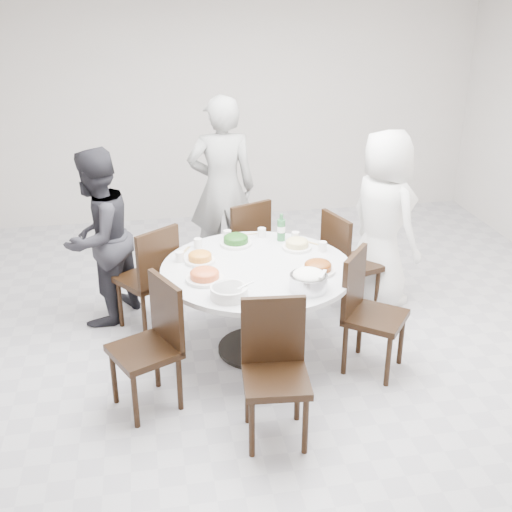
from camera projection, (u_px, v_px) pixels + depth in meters
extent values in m
cube|color=#BAB9BE|center=(287.00, 331.00, 5.54)|extent=(6.00, 6.00, 0.01)
cube|color=silver|center=(234.00, 104.00, 7.68)|extent=(6.00, 0.01, 2.80)
cube|color=silver|center=(481.00, 414.00, 2.28)|extent=(6.00, 0.01, 2.80)
cylinder|color=silver|center=(257.00, 309.00, 5.13)|extent=(1.50, 1.50, 0.75)
cube|color=black|center=(352.00, 262.00, 5.72)|extent=(0.53, 0.53, 0.95)
cube|color=black|center=(240.00, 246.00, 6.07)|extent=(0.55, 0.55, 0.95)
cube|color=black|center=(146.00, 277.00, 5.45)|extent=(0.59, 0.59, 0.95)
cube|color=black|center=(144.00, 348.00, 4.41)|extent=(0.56, 0.56, 0.95)
cube|color=black|center=(276.00, 377.00, 4.09)|extent=(0.46, 0.46, 0.95)
cube|color=black|center=(376.00, 315.00, 4.84)|extent=(0.59, 0.59, 0.95)
imported|color=white|center=(383.00, 220.00, 5.75)|extent=(0.77, 0.93, 1.63)
imported|color=black|center=(222.00, 189.00, 6.26)|extent=(0.68, 0.45, 1.82)
imported|color=#222227|center=(98.00, 238.00, 5.46)|extent=(0.91, 0.95, 1.55)
cylinder|color=white|center=(236.00, 241.00, 5.37)|extent=(0.27, 0.27, 0.07)
cylinder|color=white|center=(297.00, 245.00, 5.29)|extent=(0.24, 0.24, 0.07)
cylinder|color=white|center=(200.00, 259.00, 5.04)|extent=(0.24, 0.24, 0.06)
cylinder|color=white|center=(318.00, 268.00, 4.87)|extent=(0.27, 0.27, 0.07)
cylinder|color=white|center=(205.00, 276.00, 4.74)|extent=(0.28, 0.28, 0.07)
cylinder|color=silver|center=(308.00, 282.00, 4.59)|extent=(0.27, 0.27, 0.12)
cylinder|color=white|center=(229.00, 292.00, 4.49)|extent=(0.27, 0.27, 0.08)
cylinder|color=#286536|center=(281.00, 227.00, 5.42)|extent=(0.07, 0.07, 0.24)
cylinder|color=white|center=(246.00, 232.00, 5.53)|extent=(0.07, 0.07, 0.08)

